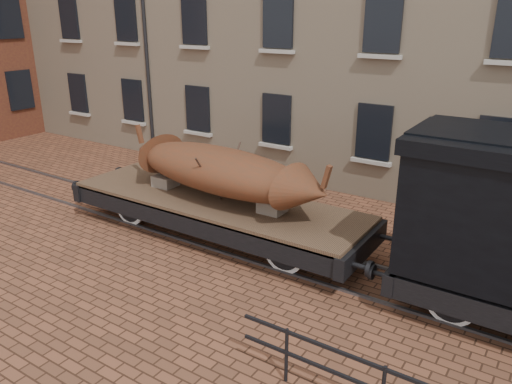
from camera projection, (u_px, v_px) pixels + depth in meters
The scene contains 4 objects.
ground at pixel (259, 248), 12.72m from camera, with size 90.00×90.00×0.00m, color brown.
rail_track at pixel (259, 247), 12.71m from camera, with size 30.00×1.52×0.06m.
flatcar_wagon at pixel (216, 206), 13.12m from camera, with size 9.26×2.51×1.40m.
iron_boat at pixel (220, 170), 12.68m from camera, with size 6.47×2.30×1.55m.
Camera 1 is at (6.23, -9.61, 5.72)m, focal length 35.00 mm.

